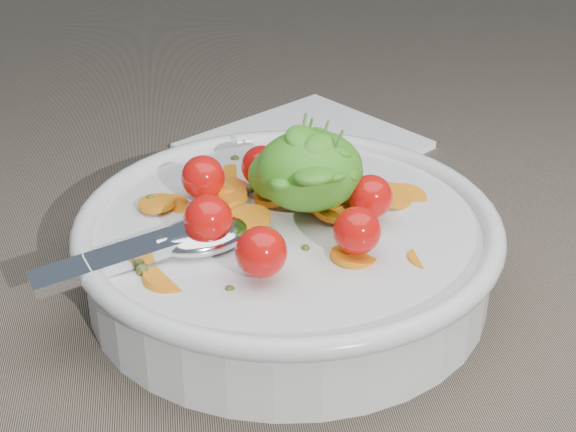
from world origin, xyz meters
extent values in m
plane|color=#706250|center=(0.00, 0.00, 0.00)|extent=(6.00, 6.00, 0.00)
cylinder|color=silver|center=(-0.03, -0.02, 0.02)|extent=(0.25, 0.25, 0.05)
torus|color=silver|center=(-0.03, -0.02, 0.05)|extent=(0.26, 0.26, 0.01)
cylinder|color=silver|center=(-0.03, -0.02, 0.00)|extent=(0.12, 0.12, 0.01)
cylinder|color=brown|center=(-0.03, -0.02, 0.02)|extent=(0.22, 0.22, 0.04)
cylinder|color=orange|center=(-0.06, 0.02, 0.05)|extent=(0.03, 0.03, 0.02)
cylinder|color=orange|center=(-0.11, 0.01, 0.05)|extent=(0.03, 0.03, 0.01)
cylinder|color=orange|center=(-0.07, -0.01, 0.05)|extent=(0.03, 0.03, 0.01)
cylinder|color=orange|center=(-0.07, -0.02, 0.05)|extent=(0.04, 0.04, 0.01)
cylinder|color=orange|center=(0.04, 0.00, 0.05)|extent=(0.03, 0.03, 0.01)
cylinder|color=orange|center=(-0.10, 0.01, 0.05)|extent=(0.03, 0.03, 0.01)
cylinder|color=orange|center=(-0.08, -0.04, 0.05)|extent=(0.04, 0.04, 0.00)
cylinder|color=orange|center=(0.00, -0.01, 0.05)|extent=(0.04, 0.04, 0.01)
cylinder|color=orange|center=(-0.07, 0.00, 0.05)|extent=(0.03, 0.03, 0.01)
cylinder|color=orange|center=(0.00, -0.02, 0.05)|extent=(0.04, 0.04, 0.01)
cylinder|color=orange|center=(0.05, -0.07, 0.04)|extent=(0.04, 0.04, 0.01)
cylinder|color=orange|center=(-0.07, -0.01, 0.04)|extent=(0.04, 0.04, 0.01)
cylinder|color=orange|center=(-0.05, -0.03, 0.05)|extent=(0.03, 0.03, 0.01)
cylinder|color=orange|center=(0.00, -0.06, 0.05)|extent=(0.03, 0.03, 0.01)
cylinder|color=orange|center=(0.01, 0.03, 0.05)|extent=(0.04, 0.04, 0.01)
cylinder|color=orange|center=(-0.10, 0.00, 0.04)|extent=(0.03, 0.03, 0.01)
cylinder|color=orange|center=(-0.03, 0.00, 0.05)|extent=(0.04, 0.04, 0.01)
cylinder|color=orange|center=(0.05, 0.00, 0.05)|extent=(0.04, 0.04, 0.01)
cylinder|color=orange|center=(0.01, 0.00, 0.05)|extent=(0.03, 0.03, 0.01)
cylinder|color=orange|center=(-0.10, -0.07, 0.05)|extent=(0.04, 0.04, 0.02)
cylinder|color=orange|center=(-0.05, 0.05, 0.04)|extent=(0.04, 0.04, 0.01)
cylinder|color=orange|center=(-0.02, 0.02, 0.05)|extent=(0.04, 0.04, 0.01)
sphere|color=#454E1A|center=(-0.05, 0.07, 0.05)|extent=(0.01, 0.01, 0.01)
sphere|color=#454E1A|center=(-0.12, -0.07, 0.05)|extent=(0.01, 0.01, 0.01)
sphere|color=#454E1A|center=(-0.05, 0.01, 0.05)|extent=(0.01, 0.01, 0.01)
sphere|color=#454E1A|center=(-0.07, -0.02, 0.05)|extent=(0.01, 0.01, 0.01)
sphere|color=#454E1A|center=(-0.09, -0.01, 0.05)|extent=(0.01, 0.01, 0.01)
sphere|color=#454E1A|center=(-0.07, 0.01, 0.05)|extent=(0.01, 0.01, 0.01)
sphere|color=#454E1A|center=(-0.02, -0.05, 0.05)|extent=(0.01, 0.01, 0.01)
sphere|color=#454E1A|center=(-0.03, 0.01, 0.05)|extent=(0.01, 0.01, 0.01)
sphere|color=#454E1A|center=(0.01, 0.02, 0.05)|extent=(0.01, 0.01, 0.01)
sphere|color=#454E1A|center=(-0.07, -0.09, 0.05)|extent=(0.01, 0.01, 0.01)
sphere|color=#454E1A|center=(-0.11, 0.01, 0.05)|extent=(0.00, 0.00, 0.00)
sphere|color=#454E1A|center=(0.02, 0.05, 0.05)|extent=(0.01, 0.01, 0.01)
sphere|color=red|center=(0.02, -0.03, 0.06)|extent=(0.03, 0.03, 0.03)
sphere|color=red|center=(0.00, 0.03, 0.06)|extent=(0.03, 0.03, 0.03)
sphere|color=red|center=(-0.04, 0.02, 0.06)|extent=(0.03, 0.03, 0.03)
sphere|color=red|center=(-0.08, 0.01, 0.07)|extent=(0.03, 0.03, 0.03)
sphere|color=red|center=(-0.08, -0.04, 0.07)|extent=(0.03, 0.03, 0.03)
sphere|color=red|center=(-0.05, -0.08, 0.07)|extent=(0.03, 0.03, 0.03)
sphere|color=red|center=(0.00, -0.07, 0.06)|extent=(0.03, 0.03, 0.03)
ellipsoid|color=#459922|center=(-0.01, -0.01, 0.08)|extent=(0.07, 0.06, 0.05)
ellipsoid|color=#459922|center=(-0.03, 0.00, 0.07)|extent=(0.04, 0.04, 0.03)
ellipsoid|color=#459922|center=(-0.02, -0.04, 0.09)|extent=(0.04, 0.04, 0.01)
ellipsoid|color=#459922|center=(-0.01, 0.01, 0.08)|extent=(0.02, 0.02, 0.02)
ellipsoid|color=#459922|center=(-0.01, -0.01, 0.10)|extent=(0.02, 0.03, 0.02)
ellipsoid|color=#459922|center=(0.00, -0.02, 0.09)|extent=(0.02, 0.02, 0.02)
ellipsoid|color=#459922|center=(0.00, -0.01, 0.08)|extent=(0.02, 0.03, 0.02)
ellipsoid|color=#459922|center=(-0.03, -0.01, 0.09)|extent=(0.02, 0.02, 0.01)
ellipsoid|color=#459922|center=(-0.01, -0.01, 0.09)|extent=(0.02, 0.02, 0.02)
ellipsoid|color=#459922|center=(-0.03, -0.02, 0.08)|extent=(0.02, 0.02, 0.02)
ellipsoid|color=#459922|center=(0.01, -0.02, 0.08)|extent=(0.02, 0.03, 0.02)
ellipsoid|color=#459922|center=(-0.02, -0.01, 0.10)|extent=(0.03, 0.03, 0.02)
ellipsoid|color=#459922|center=(-0.01, -0.04, 0.08)|extent=(0.03, 0.03, 0.02)
ellipsoid|color=#459922|center=(0.00, 0.00, 0.08)|extent=(0.02, 0.02, 0.02)
ellipsoid|color=#459922|center=(-0.03, 0.00, 0.08)|extent=(0.03, 0.03, 0.02)
ellipsoid|color=#459922|center=(-0.01, -0.02, 0.10)|extent=(0.03, 0.03, 0.02)
ellipsoid|color=#459922|center=(-0.03, -0.03, 0.08)|extent=(0.02, 0.02, 0.01)
ellipsoid|color=#459922|center=(-0.01, -0.01, 0.08)|extent=(0.03, 0.02, 0.02)
ellipsoid|color=#459922|center=(-0.01, -0.02, 0.09)|extent=(0.03, 0.03, 0.02)
ellipsoid|color=#459922|center=(-0.02, 0.00, 0.10)|extent=(0.02, 0.02, 0.02)
ellipsoid|color=#459922|center=(-0.02, 0.01, 0.08)|extent=(0.03, 0.02, 0.02)
ellipsoid|color=#459922|center=(-0.02, -0.02, 0.09)|extent=(0.03, 0.03, 0.02)
ellipsoid|color=#459922|center=(-0.01, -0.01, 0.09)|extent=(0.03, 0.02, 0.03)
ellipsoid|color=#459922|center=(-0.01, -0.01, 0.08)|extent=(0.03, 0.03, 0.01)
ellipsoid|color=#459922|center=(-0.01, -0.01, 0.08)|extent=(0.03, 0.03, 0.02)
ellipsoid|color=#459922|center=(-0.01, 0.00, 0.09)|extent=(0.02, 0.02, 0.02)
cylinder|color=#4C8C33|center=(0.00, -0.02, 0.09)|extent=(0.01, 0.01, 0.04)
cylinder|color=#4C8C33|center=(-0.01, -0.01, 0.09)|extent=(0.01, 0.01, 0.04)
cylinder|color=#4C8C33|center=(-0.02, 0.00, 0.09)|extent=(0.01, 0.01, 0.04)
cylinder|color=#4C8C33|center=(-0.02, 0.00, 0.09)|extent=(0.01, 0.01, 0.04)
ellipsoid|color=silver|center=(-0.08, -0.04, 0.05)|extent=(0.07, 0.05, 0.02)
cube|color=silver|center=(-0.12, -0.05, 0.05)|extent=(0.11, 0.05, 0.02)
cylinder|color=silver|center=(-0.10, -0.04, 0.05)|extent=(0.02, 0.02, 0.01)
cube|color=white|center=(0.01, 0.18, 0.00)|extent=(0.22, 0.22, 0.01)
camera|label=1|loc=(-0.09, -0.48, 0.31)|focal=55.00mm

